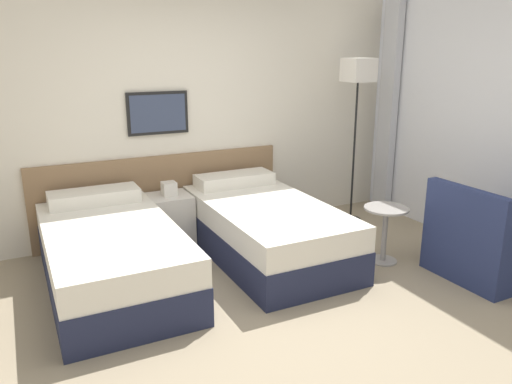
{
  "coord_description": "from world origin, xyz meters",
  "views": [
    {
      "loc": [
        -1.76,
        -3.13,
        1.98
      ],
      "look_at": [
        0.23,
        0.89,
        0.69
      ],
      "focal_mm": 35.0,
      "sensor_mm": 36.0,
      "label": 1
    }
  ],
  "objects": [
    {
      "name": "side_table",
      "position": [
        1.33,
        0.33,
        0.38
      ],
      "size": [
        0.42,
        0.42,
        0.55
      ],
      "color": "gray",
      "rests_on": "ground_plane"
    },
    {
      "name": "bed_near_window",
      "position": [
        0.38,
        0.96,
        0.28
      ],
      "size": [
        1.05,
        2.0,
        0.67
      ],
      "color": "#1E233D",
      "rests_on": "ground_plane"
    },
    {
      "name": "wall_headboard",
      "position": [
        -0.02,
        2.02,
        1.3
      ],
      "size": [
        10.0,
        0.1,
        2.7
      ],
      "color": "beige",
      "rests_on": "ground_plane"
    },
    {
      "name": "armchair",
      "position": [
        1.89,
        -0.32,
        0.27
      ],
      "size": [
        0.74,
        0.83,
        0.86
      ],
      "rotation": [
        0.0,
        0.0,
        1.58
      ],
      "color": "navy",
      "rests_on": "ground_plane"
    },
    {
      "name": "nightstand",
      "position": [
        -0.37,
        1.7,
        0.27
      ],
      "size": [
        0.42,
        0.43,
        0.67
      ],
      "color": "beige",
      "rests_on": "ground_plane"
    },
    {
      "name": "ground_plane",
      "position": [
        0.0,
        0.0,
        0.0
      ],
      "size": [
        16.0,
        16.0,
        0.0
      ],
      "primitive_type": "plane",
      "color": "gray"
    },
    {
      "name": "bed_near_door",
      "position": [
        -1.11,
        0.96,
        0.28
      ],
      "size": [
        1.05,
        2.0,
        0.67
      ],
      "color": "#1E233D",
      "rests_on": "ground_plane"
    },
    {
      "name": "floor_lamp",
      "position": [
        1.79,
        1.46,
        1.65
      ],
      "size": [
        0.3,
        0.3,
        1.89
      ],
      "color": "black",
      "rests_on": "ground_plane"
    }
  ]
}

